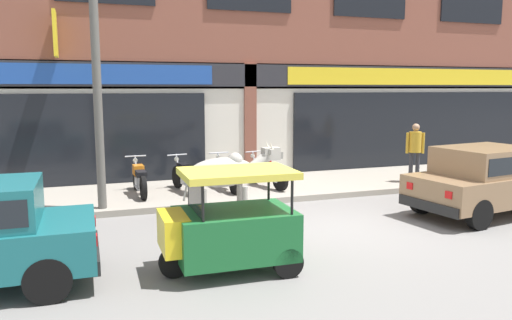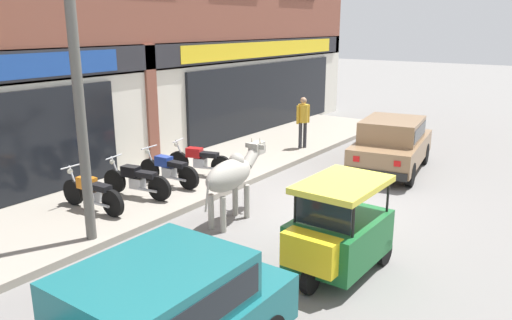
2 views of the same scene
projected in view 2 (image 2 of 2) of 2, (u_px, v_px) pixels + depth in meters
The scene contains 12 objects.
ground_plane at pixel (325, 205), 11.14m from camera, with size 90.00×90.00×0.00m, color slate.
sidewalk at pixel (197, 174), 13.23m from camera, with size 19.00×3.20×0.14m, color gray.
shop_building at pixel (139, 11), 13.17m from camera, with size 23.00×1.40×8.91m.
cow at pixel (232, 175), 9.95m from camera, with size 2.15×0.62×1.61m.
car_0 at pixel (392, 142), 13.51m from camera, with size 3.77×2.11×1.46m.
auto_rickshaw at pixel (337, 234), 7.96m from camera, with size 2.00×1.20×1.52m.
motorcycle_0 at pixel (92, 193), 10.34m from camera, with size 0.52×1.81×0.88m.
motorcycle_1 at pixel (136, 180), 11.17m from camera, with size 0.56×1.80×0.88m.
motorcycle_2 at pixel (168, 170), 11.99m from camera, with size 0.52×1.81×0.88m.
motorcycle_3 at pixel (199, 160), 12.81m from camera, with size 0.66×1.78×0.88m.
pedestrian at pixel (303, 117), 15.44m from camera, with size 0.47×0.32×1.60m.
utility_pole at pixel (77, 76), 8.31m from camera, with size 0.18×0.18×5.86m, color #595651.
Camera 2 is at (-9.46, -4.77, 3.91)m, focal length 35.00 mm.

